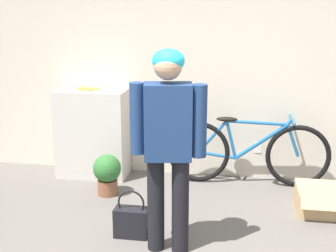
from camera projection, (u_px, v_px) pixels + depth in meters
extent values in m
cube|color=beige|center=(210.00, 60.00, 5.03)|extent=(8.00, 0.06, 2.60)
cube|color=white|center=(258.00, 148.00, 5.15)|extent=(0.08, 0.01, 0.12)
cube|color=beige|center=(93.00, 133.00, 5.21)|extent=(0.77, 0.40, 0.98)
cylinder|color=black|center=(156.00, 204.00, 3.63)|extent=(0.13, 0.13, 0.76)
cylinder|color=black|center=(180.00, 206.00, 3.60)|extent=(0.13, 0.13, 0.76)
cube|color=navy|center=(168.00, 122.00, 3.45)|extent=(0.38, 0.27, 0.57)
cylinder|color=navy|center=(137.00, 119.00, 3.48)|extent=(0.11, 0.11, 0.54)
cylinder|color=navy|center=(199.00, 121.00, 3.41)|extent=(0.11, 0.11, 0.54)
sphere|color=tan|center=(168.00, 66.00, 3.34)|extent=(0.21, 0.21, 0.21)
ellipsoid|color=#23B7CC|center=(168.00, 61.00, 3.35)|extent=(0.24, 0.22, 0.17)
torus|color=black|center=(198.00, 152.00, 5.04)|extent=(0.68, 0.07, 0.68)
torus|color=black|center=(298.00, 156.00, 4.90)|extent=(0.68, 0.07, 0.68)
cylinder|color=#1E609E|center=(217.00, 155.00, 5.02)|extent=(0.40, 0.04, 0.08)
cylinder|color=#1E609E|center=(212.00, 137.00, 4.98)|extent=(0.32, 0.04, 0.38)
cylinder|color=#1E609E|center=(231.00, 140.00, 4.96)|extent=(0.14, 0.04, 0.41)
cylinder|color=#1E609E|center=(261.00, 142.00, 4.92)|extent=(0.55, 0.06, 0.42)
cylinder|color=#1E609E|center=(257.00, 123.00, 4.87)|extent=(0.63, 0.05, 0.05)
cylinder|color=#1E609E|center=(293.00, 141.00, 4.87)|extent=(0.16, 0.04, 0.35)
cylinder|color=#1E609E|center=(290.00, 122.00, 4.82)|extent=(0.07, 0.04, 0.08)
cylinder|color=#1E609E|center=(292.00, 119.00, 4.81)|extent=(0.04, 0.46, 0.02)
ellipsoid|color=black|center=(227.00, 119.00, 4.91)|extent=(0.22, 0.09, 0.05)
ellipsoid|color=#EAD64C|center=(88.00, 89.00, 5.05)|extent=(0.12, 0.04, 0.04)
ellipsoid|color=#EAD64C|center=(82.00, 88.00, 5.08)|extent=(0.12, 0.08, 0.04)
ellipsoid|color=#EAD64C|center=(96.00, 89.00, 5.05)|extent=(0.12, 0.08, 0.04)
sphere|color=brown|center=(78.00, 88.00, 5.10)|extent=(0.02, 0.02, 0.02)
cube|color=black|center=(131.00, 222.00, 3.89)|extent=(0.28, 0.15, 0.25)
torus|color=black|center=(131.00, 203.00, 3.85)|extent=(0.23, 0.02, 0.23)
cube|color=tan|center=(321.00, 200.00, 4.35)|extent=(0.45, 0.43, 0.24)
cube|color=tan|center=(325.00, 198.00, 4.12)|extent=(0.43, 0.15, 0.19)
cylinder|color=brown|center=(108.00, 187.00, 4.76)|extent=(0.20, 0.20, 0.16)
sphere|color=#2D6B2D|center=(107.00, 168.00, 4.71)|extent=(0.28, 0.28, 0.28)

